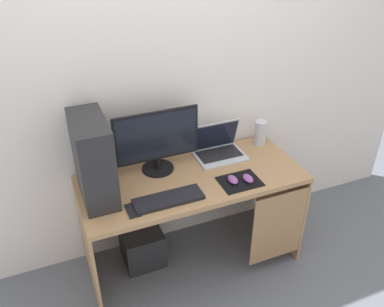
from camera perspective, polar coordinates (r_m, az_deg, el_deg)
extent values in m
plane|color=slate|center=(3.10, 0.00, -14.52)|extent=(8.00, 8.00, 0.00)
cube|color=silver|center=(2.64, -2.91, 10.86)|extent=(4.00, 0.04, 2.60)
cube|color=#A37A51|center=(2.63, 0.00, -3.66)|extent=(1.45, 0.61, 0.03)
cube|color=#A37A51|center=(2.74, -14.36, -13.14)|extent=(0.02, 0.61, 0.70)
cube|color=#A37A51|center=(3.13, 12.26, -6.17)|extent=(0.02, 0.61, 0.70)
cube|color=#96704B|center=(2.83, 12.05, -10.12)|extent=(0.40, 0.01, 0.56)
cube|color=#232326|center=(2.39, -13.73, -0.79)|extent=(0.19, 0.42, 0.51)
cylinder|color=black|center=(2.70, -4.82, -2.08)|extent=(0.21, 0.21, 0.01)
cylinder|color=black|center=(2.68, -4.86, -1.30)|extent=(0.04, 0.04, 0.08)
cube|color=black|center=(2.56, -5.01, 2.48)|extent=(0.55, 0.02, 0.34)
cube|color=black|center=(2.55, -4.94, 2.38)|extent=(0.52, 0.00, 0.31)
cube|color=#B7BCC6|center=(2.83, 4.01, -0.36)|extent=(0.34, 0.24, 0.01)
cube|color=black|center=(2.84, 3.85, -0.04)|extent=(0.30, 0.16, 0.00)
cube|color=#B7BCC6|center=(2.84, 3.30, 2.57)|extent=(0.34, 0.07, 0.23)
cube|color=black|center=(2.83, 3.36, 2.48)|extent=(0.32, 0.06, 0.20)
cylinder|color=#B7BCC6|center=(2.98, 9.61, 2.92)|extent=(0.09, 0.09, 0.18)
cube|color=black|center=(2.42, -3.35, -6.43)|extent=(0.42, 0.14, 0.02)
cube|color=black|center=(2.59, 6.73, -3.92)|extent=(0.26, 0.20, 0.00)
ellipsoid|color=#8C4C99|center=(2.57, 5.77, -3.68)|extent=(0.06, 0.10, 0.03)
ellipsoid|color=#8C4C99|center=(2.59, 7.89, -3.50)|extent=(0.06, 0.10, 0.03)
cube|color=black|center=(2.37, -8.33, -7.94)|extent=(0.07, 0.13, 0.01)
cube|color=#232326|center=(3.01, -7.02, -12.77)|extent=(0.28, 0.28, 0.28)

